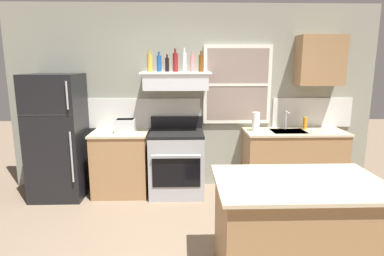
% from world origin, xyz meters
% --- Properties ---
extents(back_wall, '(5.40, 0.11, 2.70)m').
position_xyz_m(back_wall, '(0.03, 2.23, 1.35)').
color(back_wall, gray).
rests_on(back_wall, ground_plane).
extents(refrigerator, '(0.70, 0.72, 1.72)m').
position_xyz_m(refrigerator, '(-1.90, 1.84, 0.86)').
color(refrigerator, black).
rests_on(refrigerator, ground_plane).
extents(counter_left_of_stove, '(0.79, 0.63, 0.91)m').
position_xyz_m(counter_left_of_stove, '(-1.05, 1.90, 0.46)').
color(counter_left_of_stove, '#9E754C').
rests_on(counter_left_of_stove, ground_plane).
extents(toaster, '(0.30, 0.20, 0.19)m').
position_xyz_m(toaster, '(-0.96, 1.86, 1.01)').
color(toaster, silver).
rests_on(toaster, counter_left_of_stove).
extents(stove_range, '(0.76, 0.69, 1.09)m').
position_xyz_m(stove_range, '(-0.25, 1.86, 0.46)').
color(stove_range, '#9EA0A5').
rests_on(stove_range, ground_plane).
extents(range_hood_shelf, '(0.96, 0.52, 0.24)m').
position_xyz_m(range_hood_shelf, '(-0.25, 1.96, 1.62)').
color(range_hood_shelf, silver).
extents(bottle_champagne_gold_foil, '(0.08, 0.08, 0.29)m').
position_xyz_m(bottle_champagne_gold_foil, '(-0.61, 1.99, 1.87)').
color(bottle_champagne_gold_foil, '#B29333').
rests_on(bottle_champagne_gold_foil, range_hood_shelf).
extents(bottle_blue_liqueur, '(0.07, 0.07, 0.28)m').
position_xyz_m(bottle_blue_liqueur, '(-0.48, 2.01, 1.86)').
color(bottle_blue_liqueur, '#1E478C').
rests_on(bottle_blue_liqueur, range_hood_shelf).
extents(bottle_balsamic_dark, '(0.06, 0.06, 0.24)m').
position_xyz_m(bottle_balsamic_dark, '(-0.37, 2.01, 1.85)').
color(bottle_balsamic_dark, black).
rests_on(bottle_balsamic_dark, range_hood_shelf).
extents(bottle_red_label_wine, '(0.07, 0.07, 0.32)m').
position_xyz_m(bottle_red_label_wine, '(-0.26, 1.98, 1.88)').
color(bottle_red_label_wine, maroon).
rests_on(bottle_red_label_wine, range_hood_shelf).
extents(bottle_clear_tall, '(0.06, 0.06, 0.33)m').
position_xyz_m(bottle_clear_tall, '(-0.13, 2.02, 1.88)').
color(bottle_clear_tall, silver).
rests_on(bottle_clear_tall, range_hood_shelf).
extents(bottle_rose_pink, '(0.07, 0.07, 0.27)m').
position_xyz_m(bottle_rose_pink, '(-0.02, 1.94, 1.86)').
color(bottle_rose_pink, '#C67F84').
rests_on(bottle_rose_pink, range_hood_shelf).
extents(bottle_amber_wine, '(0.07, 0.07, 0.28)m').
position_xyz_m(bottle_amber_wine, '(0.10, 1.93, 1.86)').
color(bottle_amber_wine, brown).
rests_on(bottle_amber_wine, range_hood_shelf).
extents(counter_right_with_sink, '(1.43, 0.63, 0.91)m').
position_xyz_m(counter_right_with_sink, '(1.45, 1.90, 0.46)').
color(counter_right_with_sink, '#9E754C').
rests_on(counter_right_with_sink, ground_plane).
extents(sink_faucet, '(0.03, 0.17, 0.28)m').
position_xyz_m(sink_faucet, '(1.35, 2.00, 1.08)').
color(sink_faucet, silver).
rests_on(sink_faucet, counter_right_with_sink).
extents(paper_towel_roll, '(0.11, 0.11, 0.27)m').
position_xyz_m(paper_towel_roll, '(0.88, 1.90, 1.04)').
color(paper_towel_roll, white).
rests_on(paper_towel_roll, counter_right_with_sink).
extents(dish_soap_bottle, '(0.06, 0.06, 0.18)m').
position_xyz_m(dish_soap_bottle, '(1.63, 2.00, 1.00)').
color(dish_soap_bottle, orange).
rests_on(dish_soap_bottle, counter_right_with_sink).
extents(kitchen_island, '(1.40, 0.90, 0.91)m').
position_xyz_m(kitchen_island, '(0.81, -0.10, 0.46)').
color(kitchen_island, '#9E754C').
rests_on(kitchen_island, ground_plane).
extents(upper_cabinet_right, '(0.64, 0.32, 0.70)m').
position_xyz_m(upper_cabinet_right, '(1.80, 2.04, 1.90)').
color(upper_cabinet_right, '#9E754C').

